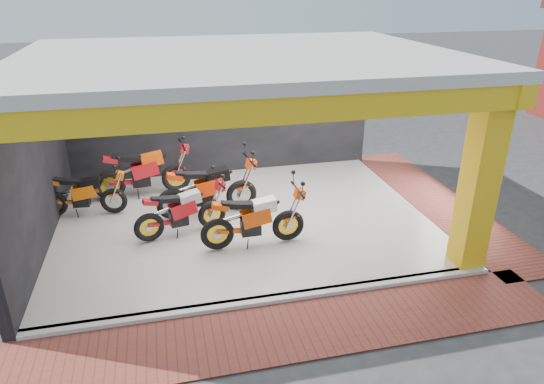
{
  "coord_description": "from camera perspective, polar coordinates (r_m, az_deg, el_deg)",
  "views": [
    {
      "loc": [
        -1.6,
        -7.56,
        4.97
      ],
      "look_at": [
        0.53,
        1.49,
        0.9
      ],
      "focal_mm": 32.0,
      "sensor_mm": 36.0,
      "label": 1
    }
  ],
  "objects": [
    {
      "name": "header_beam_right",
      "position": [
        11.21,
        17.43,
        14.03
      ],
      "size": [
        0.3,
        6.4,
        0.4
      ],
      "primitive_type": "cube",
      "color": "yellow",
      "rests_on": "corner_column"
    },
    {
      "name": "back_wall",
      "position": [
        13.17,
        -5.95,
        9.36
      ],
      "size": [
        8.2,
        0.2,
        3.5
      ],
      "primitive_type": "cube",
      "color": "black",
      "rests_on": "ground"
    },
    {
      "name": "paver_front",
      "position": [
        7.77,
        1.81,
        -16.01
      ],
      "size": [
        9.0,
        1.4,
        0.03
      ],
      "primitive_type": "cube",
      "color": "brown",
      "rests_on": "ground"
    },
    {
      "name": "header_beam_front",
      "position": [
        6.96,
        0.43,
        9.75
      ],
      "size": [
        8.4,
        0.3,
        0.4
      ],
      "primitive_type": "cube",
      "color": "yellow",
      "rests_on": "corner_column"
    },
    {
      "name": "showroom_floor",
      "position": [
        10.88,
        -3.36,
        -3.3
      ],
      "size": [
        8.0,
        6.0,
        0.1
      ],
      "primitive_type": "cube",
      "color": "white",
      "rests_on": "ground"
    },
    {
      "name": "showroom_ceiling",
      "position": [
        9.79,
        -3.86,
        15.55
      ],
      "size": [
        8.4,
        6.4,
        0.2
      ],
      "primitive_type": "cube",
      "color": "beige",
      "rests_on": "corner_column"
    },
    {
      "name": "ground",
      "position": [
        9.19,
        -1.12,
        -9.1
      ],
      "size": [
        80.0,
        80.0,
        0.0
      ],
      "primitive_type": "plane",
      "color": "#2D2D30",
      "rests_on": "ground"
    },
    {
      "name": "moto_row_a",
      "position": [
        10.21,
        -7.16,
        -1.11
      ],
      "size": [
        2.17,
        1.21,
        1.26
      ],
      "primitive_type": null,
      "rotation": [
        0.0,
        0.0,
        0.23
      ],
      "color": "#B5131B",
      "rests_on": "showroom_floor"
    },
    {
      "name": "moto_row_c",
      "position": [
        12.11,
        -11.32,
        3.22
      ],
      "size": [
        2.5,
        1.13,
        1.48
      ],
      "primitive_type": null,
      "rotation": [
        0.0,
        0.0,
        0.1
      ],
      "color": "red",
      "rests_on": "showroom_floor"
    },
    {
      "name": "paver_right",
      "position": [
        12.53,
        18.8,
        -0.99
      ],
      "size": [
        1.4,
        7.0,
        0.03
      ],
      "primitive_type": "cube",
      "color": "brown",
      "rests_on": "ground"
    },
    {
      "name": "corner_column",
      "position": [
        9.24,
        23.23,
        1.25
      ],
      "size": [
        0.5,
        0.5,
        3.5
      ],
      "primitive_type": "cube",
      "color": "yellow",
      "rests_on": "ground"
    },
    {
      "name": "floor_kerb",
      "position": [
        8.34,
        0.4,
        -12.5
      ],
      "size": [
        8.0,
        0.2,
        0.1
      ],
      "primitive_type": "cube",
      "color": "white",
      "rests_on": "ground"
    },
    {
      "name": "moto_hero",
      "position": [
        9.61,
        1.94,
        -2.25
      ],
      "size": [
        2.23,
        0.88,
        1.35
      ],
      "primitive_type": null,
      "rotation": [
        0.0,
        0.0,
        0.03
      ],
      "color": "#EC4A09",
      "rests_on": "showroom_floor"
    },
    {
      "name": "moto_row_d",
      "position": [
        11.36,
        -18.3,
        0.35
      ],
      "size": [
        2.07,
        0.94,
        1.22
      ],
      "primitive_type": null,
      "rotation": [
        0.0,
        0.0,
        -0.1
      ],
      "color": "#FF680A",
      "rests_on": "showroom_floor"
    },
    {
      "name": "left_wall",
      "position": [
        10.4,
        -26.46,
        3.05
      ],
      "size": [
        0.2,
        6.2,
        3.5
      ],
      "primitive_type": "cube",
      "color": "black",
      "rests_on": "ground"
    },
    {
      "name": "moto_row_b",
      "position": [
        10.93,
        -3.67,
        1.34
      ],
      "size": [
        2.47,
        1.11,
        1.46
      ],
      "primitive_type": null,
      "rotation": [
        0.0,
        0.0,
        0.09
      ],
      "color": "#FF3E0A",
      "rests_on": "showroom_floor"
    }
  ]
}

